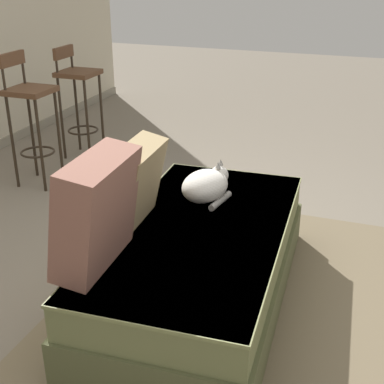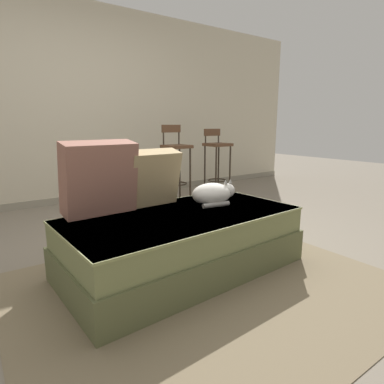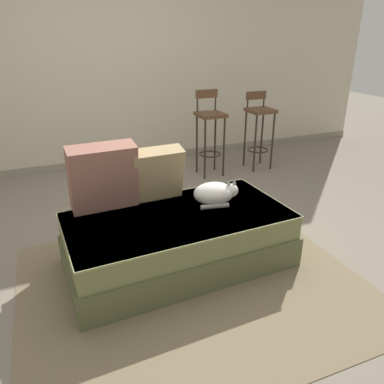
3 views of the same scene
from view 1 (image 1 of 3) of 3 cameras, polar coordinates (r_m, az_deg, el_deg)
ground_plane at (r=3.09m, az=-6.28°, el=-9.57°), size 16.00×16.00×0.00m
area_rug at (r=2.89m, az=6.60°, el=-12.13°), size 2.38×1.97×0.01m
couch at (r=2.84m, az=0.87°, el=-7.52°), size 1.72×0.96×0.43m
throw_pillow_corner at (r=2.35m, az=-10.15°, el=-2.07°), size 0.51×0.28×0.51m
throw_pillow_middle at (r=2.71m, az=-6.19°, el=0.90°), size 0.43×0.26×0.44m
cat at (r=3.01m, az=1.57°, el=0.74°), size 0.36×0.29×0.20m
bar_stool_near_window at (r=4.33m, az=-16.85°, el=8.58°), size 0.32×0.32×1.04m
bar_stool_by_doorway at (r=4.89m, az=-12.06°, el=10.60°), size 0.32×0.32×0.98m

